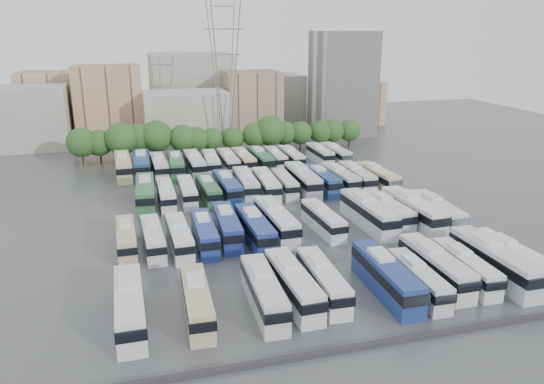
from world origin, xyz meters
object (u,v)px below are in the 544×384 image
object	(u,v)px
bus_r1_s13	(437,211)
bus_r2_s10	(321,180)
bus_r0_s4	(264,292)
bus_r0_s12	(494,261)
bus_r1_s1	(153,238)
bus_r2_s13	(377,177)
apartment_tower	(342,84)
bus_r3_s13	(335,154)
bus_r3_s2	(159,166)
bus_r1_s6	(276,221)
bus_r2_s6	(246,184)
bus_r0_s5	(293,284)
bus_r3_s10	(291,157)
bus_r1_s8	(323,219)
bus_r1_s12	(413,210)
bus_r2_s5	(227,187)
bus_r2_s7	(266,184)
bus_r2_s4	(208,190)
bus_r0_s9	(418,279)
bus_r0_s10	(435,266)
bus_r2_s1	(146,193)
bus_r1_s4	(227,226)
bus_r0_s2	(197,301)
bus_r2_s2	(166,195)
bus_r2_s12	(357,177)
bus_r3_s0	(123,166)
bus_r3_s6	(228,161)
bus_r3_s12	(320,154)
bus_r1_s10	(368,212)
bus_r2_s3	(187,191)
bus_r1_s0	(126,238)
bus_r3_s8	(260,159)
bus_r0_s8	(386,276)
bus_r3_s7	(244,160)
bus_r3_s9	(276,158)
electricity_pylon	(225,66)
bus_r0_s0	(130,306)
bus_r0_s13	(510,256)
bus_r1_s2	(179,237)
bus_r3_s3	(176,165)
bus_r0_s11	(465,267)
bus_r3_s5	(211,163)
bus_r1_s5	(255,228)

from	to	relation	value
bus_r1_s13	bus_r2_s10	bearing A→B (deg)	119.88
bus_r0_s4	bus_r0_s12	distance (m)	26.62
bus_r1_s1	bus_r2_s13	distance (m)	43.41
apartment_tower	bus_r3_s13	size ratio (longest dim) A/B	2.27
bus_r3_s2	bus_r1_s6	bearing A→B (deg)	-70.68
bus_r1_s1	bus_r2_s6	xyz separation A→B (m)	(16.47, 19.55, 0.21)
bus_r0_s5	bus_r3_s10	size ratio (longest dim) A/B	1.09
bus_r1_s8	bus_r1_s12	size ratio (longest dim) A/B	0.81
bus_r2_s5	bus_r2_s7	distance (m)	6.60
bus_r2_s4	bus_r1_s12	bearing A→B (deg)	-37.07
bus_r0_s9	bus_r2_s7	size ratio (longest dim) A/B	0.89
bus_r0_s10	bus_r2_s1	distance (m)	46.41
bus_r1_s4	bus_r2_s1	bearing A→B (deg)	121.77
bus_r0_s2	bus_r0_s10	distance (m)	26.42
bus_r0_s12	bus_r3_s10	xyz separation A→B (m)	(-6.77, 53.98, -0.36)
bus_r0_s9	bus_r0_s5	bearing A→B (deg)	173.18
bus_r2_s2	bus_r2_s12	world-z (taller)	bus_r2_s12
bus_r1_s12	bus_r2_s13	size ratio (longest dim) A/B	1.12
bus_r3_s0	bus_r0_s5	bearing A→B (deg)	-75.07
bus_r3_s6	bus_r3_s12	bearing A→B (deg)	5.15
bus_r1_s10	bus_r3_s2	xyz separation A→B (m)	(-26.56, 35.07, -0.22)
bus_r3_s6	bus_r3_s12	world-z (taller)	bus_r3_s6
bus_r2_s2	bus_r0_s10	bearing A→B (deg)	-52.52
bus_r2_s3	bus_r1_s0	bearing A→B (deg)	-117.80
bus_r1_s1	bus_r3_s8	world-z (taller)	bus_r3_s8
bus_r2_s4	bus_r3_s0	bearing A→B (deg)	122.91
bus_r0_s8	bus_r1_s10	xyz separation A→B (m)	(6.76, 18.61, 0.09)
bus_r2_s12	bus_r3_s7	bearing A→B (deg)	134.71
bus_r0_s4	bus_r3_s9	distance (m)	56.87
electricity_pylon	bus_r0_s0	size ratio (longest dim) A/B	2.73
bus_r2_s5	bus_r0_s8	bearing A→B (deg)	-76.37
bus_r2_s2	bus_r2_s7	size ratio (longest dim) A/B	0.90
bus_r0_s13	bus_r2_s7	xyz separation A→B (m)	(-19.70, 35.43, 0.09)
bus_r1_s10	apartment_tower	bearing A→B (deg)	69.05
bus_r3_s13	bus_r0_s4	bearing A→B (deg)	-121.24
bus_r1_s13	bus_r2_s2	size ratio (longest dim) A/B	1.10
bus_r0_s9	bus_r2_s13	bearing A→B (deg)	72.07
bus_r1_s2	bus_r3_s3	world-z (taller)	bus_r3_s3
bus_r0_s11	bus_r2_s3	size ratio (longest dim) A/B	1.02
bus_r0_s9	bus_r3_s6	world-z (taller)	bus_r3_s6
bus_r0_s5	bus_r2_s1	bearing A→B (deg)	108.64
bus_r1_s2	electricity_pylon	bearing A→B (deg)	72.12
bus_r0_s5	bus_r3_s5	xyz separation A→B (m)	(0.11, 52.71, -0.08)
bus_r0_s2	bus_r2_s4	size ratio (longest dim) A/B	1.01
bus_r0_s11	bus_r1_s5	bearing A→B (deg)	141.78
bus_r0_s11	bus_r3_s7	bearing A→B (deg)	106.24
electricity_pylon	bus_r2_s10	distance (m)	42.20
bus_r0_s13	bus_r3_s2	xyz separation A→B (m)	(-36.13, 52.59, 0.06)
bus_r3_s13	bus_r0_s10	bearing A→B (deg)	-103.02
bus_r0_s9	bus_r3_s10	xyz separation A→B (m)	(3.31, 54.95, 0.07)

